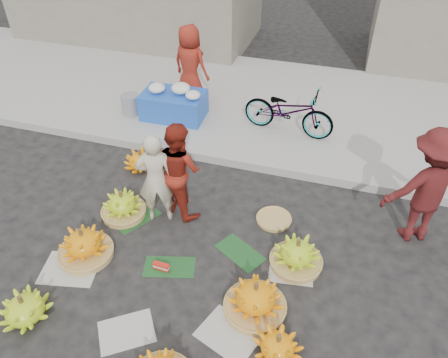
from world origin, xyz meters
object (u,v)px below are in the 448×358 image
(banana_bunch_4, at_px, (255,299))
(flower_table, at_px, (174,103))
(vendor_cream, at_px, (156,179))
(bicycle, at_px, (289,111))
(banana_bunch_0, at_px, (84,245))

(banana_bunch_4, bearing_deg, flower_table, 124.04)
(banana_bunch_4, distance_m, flower_table, 4.43)
(banana_bunch_4, height_order, vendor_cream, vendor_cream)
(vendor_cream, distance_m, bicycle, 2.96)
(flower_table, relative_size, bicycle, 0.72)
(banana_bunch_0, bearing_deg, banana_bunch_4, -4.06)
(vendor_cream, height_order, flower_table, vendor_cream)
(banana_bunch_0, xyz_separation_m, banana_bunch_4, (2.31, -0.16, 0.00))
(bicycle, bearing_deg, vendor_cream, 160.03)
(vendor_cream, xyz_separation_m, bicycle, (1.35, 2.63, -0.15))
(banana_bunch_0, xyz_separation_m, vendor_cream, (0.63, 0.96, 0.49))
(banana_bunch_0, distance_m, bicycle, 4.12)
(banana_bunch_0, distance_m, banana_bunch_4, 2.32)
(flower_table, bearing_deg, bicycle, 0.49)
(banana_bunch_0, height_order, banana_bunch_4, banana_bunch_4)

